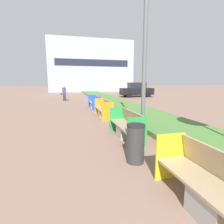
{
  "coord_description": "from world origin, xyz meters",
  "views": [
    {
      "loc": [
        -1.05,
        1.7,
        1.94
      ],
      "look_at": [
        0.9,
        9.2,
        0.6
      ],
      "focal_mm": 28.0,
      "sensor_mm": 36.0,
      "label": 1
    }
  ],
  "objects_px": {
    "street_lamp_post": "(146,12)",
    "pedestrian_walking": "(64,93)",
    "litter_bin": "(136,143)",
    "bench_green_frame": "(126,127)",
    "bench_blue_frame": "(95,103)",
    "bench_orange_frame": "(104,110)",
    "parked_car_distant": "(137,90)",
    "bench_yellow_frame": "(217,195)"
  },
  "relations": [
    {
      "from": "street_lamp_post",
      "to": "pedestrian_walking",
      "type": "height_order",
      "value": "street_lamp_post"
    },
    {
      "from": "litter_bin",
      "to": "bench_green_frame",
      "type": "bearing_deg",
      "value": 77.27
    },
    {
      "from": "bench_green_frame",
      "to": "bench_blue_frame",
      "type": "relative_size",
      "value": 1.06
    },
    {
      "from": "pedestrian_walking",
      "to": "bench_orange_frame",
      "type": "bearing_deg",
      "value": -76.53
    },
    {
      "from": "bench_blue_frame",
      "to": "parked_car_distant",
      "type": "bearing_deg",
      "value": 51.42
    },
    {
      "from": "bench_green_frame",
      "to": "parked_car_distant",
      "type": "relative_size",
      "value": 0.49
    },
    {
      "from": "bench_orange_frame",
      "to": "parked_car_distant",
      "type": "height_order",
      "value": "parked_car_distant"
    },
    {
      "from": "bench_blue_frame",
      "to": "street_lamp_post",
      "type": "distance_m",
      "value": 8.09
    },
    {
      "from": "bench_yellow_frame",
      "to": "litter_bin",
      "type": "xyz_separation_m",
      "value": [
        -0.43,
        1.97,
        0.1
      ]
    },
    {
      "from": "litter_bin",
      "to": "pedestrian_walking",
      "type": "relative_size",
      "value": 0.61
    },
    {
      "from": "litter_bin",
      "to": "bench_orange_frame",
      "type": "bearing_deg",
      "value": 85.71
    },
    {
      "from": "bench_blue_frame",
      "to": "bench_green_frame",
      "type": "bearing_deg",
      "value": -89.99
    },
    {
      "from": "bench_yellow_frame",
      "to": "street_lamp_post",
      "type": "bearing_deg",
      "value": 81.03
    },
    {
      "from": "bench_green_frame",
      "to": "bench_yellow_frame",
      "type": "bearing_deg",
      "value": -89.97
    },
    {
      "from": "bench_green_frame",
      "to": "street_lamp_post",
      "type": "xyz_separation_m",
      "value": [
        0.61,
        0.01,
        3.79
      ]
    },
    {
      "from": "bench_blue_frame",
      "to": "pedestrian_walking",
      "type": "relative_size",
      "value": 1.28
    },
    {
      "from": "litter_bin",
      "to": "pedestrian_walking",
      "type": "bearing_deg",
      "value": 96.84
    },
    {
      "from": "bench_green_frame",
      "to": "parked_car_distant",
      "type": "height_order",
      "value": "parked_car_distant"
    },
    {
      "from": "bench_orange_frame",
      "to": "pedestrian_walking",
      "type": "relative_size",
      "value": 1.36
    },
    {
      "from": "litter_bin",
      "to": "parked_car_distant",
      "type": "xyz_separation_m",
      "value": [
        7.33,
        17.67,
        0.44
      ]
    },
    {
      "from": "street_lamp_post",
      "to": "parked_car_distant",
      "type": "xyz_separation_m",
      "value": [
        6.29,
        15.78,
        -3.25
      ]
    },
    {
      "from": "litter_bin",
      "to": "street_lamp_post",
      "type": "distance_m",
      "value": 4.27
    },
    {
      "from": "bench_orange_frame",
      "to": "bench_blue_frame",
      "type": "xyz_separation_m",
      "value": [
        -0.0,
        3.33,
        -0.0
      ]
    },
    {
      "from": "bench_orange_frame",
      "to": "bench_yellow_frame",
      "type": "bearing_deg",
      "value": -89.99
    },
    {
      "from": "bench_orange_frame",
      "to": "litter_bin",
      "type": "relative_size",
      "value": 2.23
    },
    {
      "from": "bench_orange_frame",
      "to": "bench_blue_frame",
      "type": "height_order",
      "value": "same"
    },
    {
      "from": "bench_orange_frame",
      "to": "litter_bin",
      "type": "height_order",
      "value": "litter_bin"
    },
    {
      "from": "bench_green_frame",
      "to": "litter_bin",
      "type": "bearing_deg",
      "value": -102.73
    },
    {
      "from": "bench_green_frame",
      "to": "bench_orange_frame",
      "type": "xyz_separation_m",
      "value": [
        0.0,
        3.8,
        0.0
      ]
    },
    {
      "from": "litter_bin",
      "to": "street_lamp_post",
      "type": "xyz_separation_m",
      "value": [
        1.04,
        1.9,
        3.68
      ]
    },
    {
      "from": "litter_bin",
      "to": "parked_car_distant",
      "type": "height_order",
      "value": "parked_car_distant"
    },
    {
      "from": "pedestrian_walking",
      "to": "litter_bin",
      "type": "bearing_deg",
      "value": -83.16
    },
    {
      "from": "bench_blue_frame",
      "to": "bench_orange_frame",
      "type": "bearing_deg",
      "value": -89.97
    },
    {
      "from": "bench_orange_frame",
      "to": "street_lamp_post",
      "type": "xyz_separation_m",
      "value": [
        0.61,
        -3.79,
        3.79
      ]
    },
    {
      "from": "bench_yellow_frame",
      "to": "bench_blue_frame",
      "type": "distance_m",
      "value": 10.99
    },
    {
      "from": "bench_yellow_frame",
      "to": "parked_car_distant",
      "type": "bearing_deg",
      "value": 70.65
    },
    {
      "from": "bench_blue_frame",
      "to": "litter_bin",
      "type": "xyz_separation_m",
      "value": [
        -0.42,
        -9.02,
        0.11
      ]
    },
    {
      "from": "litter_bin",
      "to": "pedestrian_walking",
      "type": "distance_m",
      "value": 15.07
    },
    {
      "from": "litter_bin",
      "to": "pedestrian_walking",
      "type": "height_order",
      "value": "pedestrian_walking"
    },
    {
      "from": "litter_bin",
      "to": "bench_yellow_frame",
      "type": "bearing_deg",
      "value": -77.74
    },
    {
      "from": "bench_green_frame",
      "to": "bench_orange_frame",
      "type": "height_order",
      "value": "same"
    },
    {
      "from": "bench_blue_frame",
      "to": "parked_car_distant",
      "type": "distance_m",
      "value": 11.08
    }
  ]
}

